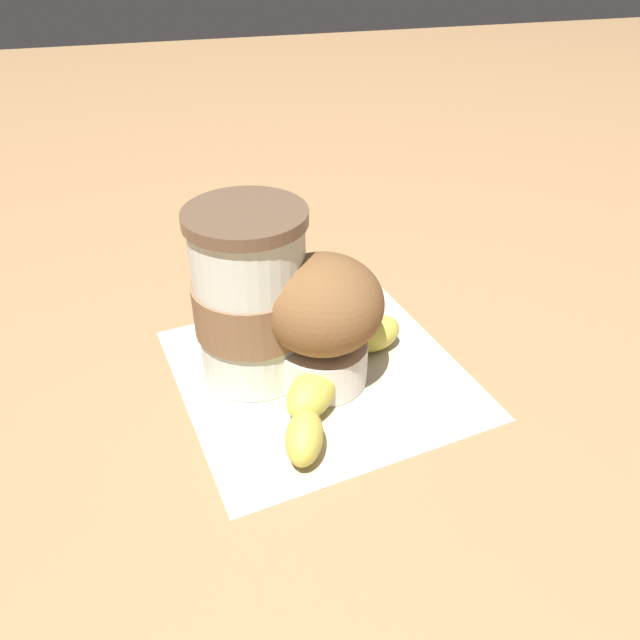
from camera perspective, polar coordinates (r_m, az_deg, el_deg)
The scene contains 6 objects.
ground_plane at distance 0.53m, azimuth 0.00°, elevation -4.89°, with size 3.00×3.00×0.00m, color #A87C51.
paper_napkin at distance 0.53m, azimuth 0.00°, elevation -4.83°, with size 0.23×0.23×0.00m, color beige.
coffee_cup at distance 0.50m, azimuth -6.33°, elevation 2.05°, with size 0.09×0.09×0.15m.
muffin at distance 0.49m, azimuth -0.24°, elevation 0.20°, with size 0.10×0.10×0.11m.
banana at distance 0.50m, azimuth 1.12°, elevation -5.21°, with size 0.14×0.15×0.03m.
sugar_packet at distance 0.67m, azimuth 1.16°, elevation 4.55°, with size 0.05×0.03×0.01m, color #E0B27F.
Camera 1 is at (-0.11, -0.40, 0.34)m, focal length 35.00 mm.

